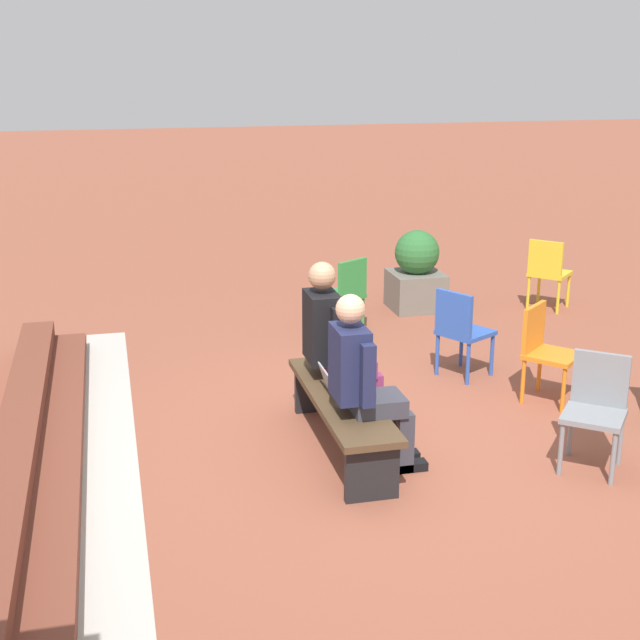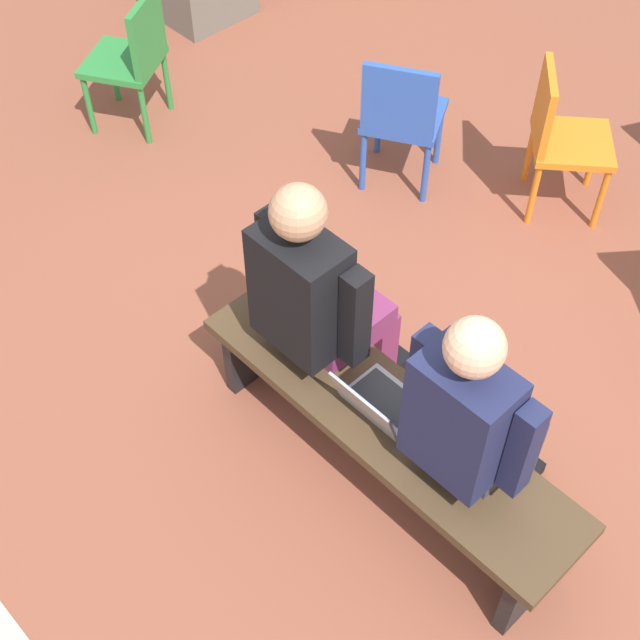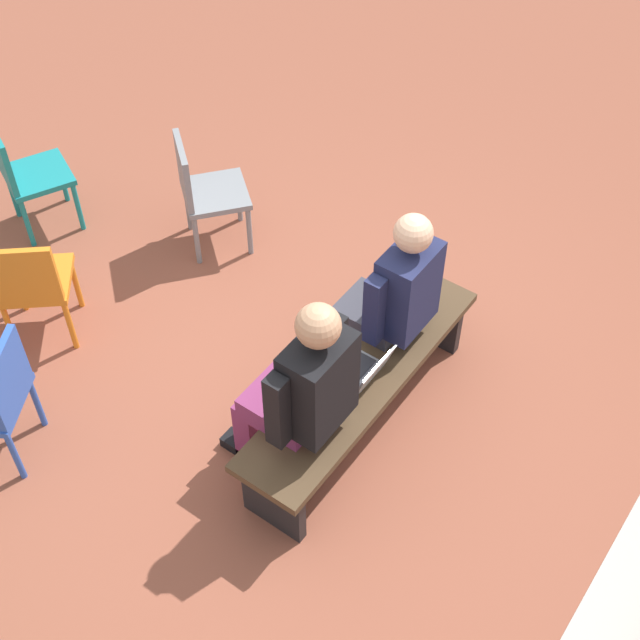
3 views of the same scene
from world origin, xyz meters
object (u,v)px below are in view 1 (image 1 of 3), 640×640
Objects in this scene: person_adult at (335,341)px; plastic_chair_far_left at (345,292)px; laptop at (339,388)px; bench at (341,407)px; person_student at (364,378)px; planter at (416,273)px; plastic_chair_near_bench_left at (545,347)px; plastic_chair_by_pillar at (548,270)px; plastic_chair_mid_courtyard at (461,328)px; plastic_chair_near_bench_right at (596,404)px.

person_adult is 2.43m from plastic_chair_far_left.
plastic_chair_far_left is at bearing -15.95° from laptop.
person_student is (-0.36, -0.07, 0.36)m from bench.
person_adult is 1.46× the size of planter.
laptop is 3.99m from planter.
person_adult reaches higher than plastic_chair_near_bench_left.
laptop is at bearing 11.34° from person_student.
planter is at bearing 75.27° from plastic_chair_by_pillar.
planter is (3.10, -1.78, -0.29)m from person_adult.
laptop reaches higher than bench.
person_student is at bearing 167.33° from plastic_chair_far_left.
person_student is 2.18m from plastic_chair_mid_courtyard.
person_adult is at bearing 55.54° from plastic_chair_near_bench_right.
person_student is 4.31m from planter.
laptop is at bearing 164.05° from plastic_chair_far_left.
laptop is 1.95m from plastic_chair_mid_courtyard.
bench is 5.62× the size of laptop.
plastic_chair_mid_courtyard is (-1.89, 1.85, 0.00)m from plastic_chair_by_pillar.
plastic_chair_by_pillar is 0.89× the size of planter.
plastic_chair_far_left is at bearing -15.54° from bench.
plastic_chair_by_pillar is 1.00× the size of plastic_chair_mid_courtyard.
person_adult is at bearing 120.42° from plastic_chair_mid_courtyard.
person_adult is at bearing 150.07° from planter.
plastic_chair_far_left is 1.00× the size of plastic_chair_by_pillar.
plastic_chair_near_bench_right is at bearing -100.85° from person_student.
plastic_chair_far_left is 2.59m from plastic_chair_by_pillar.
laptop is 0.34× the size of planter.
plastic_chair_by_pillar is (3.85, -1.61, 0.00)m from plastic_chair_near_bench_right.
bench is 4.01m from planter.
plastic_chair_by_pillar is 2.64m from plastic_chair_mid_courtyard.
laptop is at bearing 105.76° from plastic_chair_near_bench_left.
plastic_chair_near_bench_right is 1.98m from plastic_chair_mid_courtyard.
person_adult is 1.63× the size of plastic_chair_by_pillar.
plastic_chair_near_bench_left is 0.85m from plastic_chair_mid_courtyard.
person_adult is at bearing -0.17° from person_student.
plastic_chair_far_left is (2.18, 1.20, 0.00)m from plastic_chair_near_bench_left.
person_adult reaches higher than plastic_chair_mid_courtyard.
plastic_chair_mid_courtyard is at bearing 170.60° from planter.
planter reaches higher than plastic_chair_near_bench_left.
plastic_chair_near_bench_left is at bearing -73.24° from bench.
plastic_chair_near_bench_right and plastic_chair_by_pillar have the same top height.
laptop is 1.87m from plastic_chair_near_bench_right.
planter reaches higher than laptop.
plastic_chair_near_bench_left is (0.59, -1.97, 0.13)m from bench.
plastic_chair_mid_courtyard reaches higher than laptop.
person_adult is at bearing 94.04° from plastic_chair_near_bench_left.
plastic_chair_by_pillar is (3.53, -3.26, -0.23)m from person_student.
plastic_chair_near_bench_right is 4.24m from planter.
plastic_chair_mid_courtyard is (-1.49, -0.71, 0.00)m from plastic_chair_far_left.
plastic_chair_near_bench_right is (-0.68, -1.72, 0.13)m from bench.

